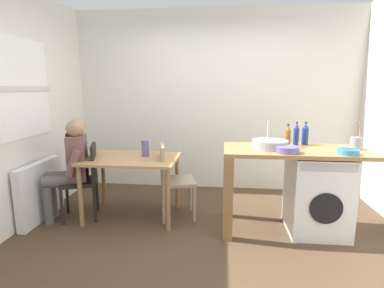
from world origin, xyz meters
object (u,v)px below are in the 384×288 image
object	(u,v)px
vase	(145,148)
utensil_crock	(356,143)
seated_person	(70,164)
bottle_clear_small	(305,134)
bottle_tall_green	(288,137)
mixing_bowl	(288,149)
chair_opposite	(172,177)
colander	(348,151)
dining_table	(132,166)
chair_person_seat	(85,177)
bottle_squat_brown	(296,135)
washing_machine	(317,194)

from	to	relation	value
vase	utensil_crock	bearing A→B (deg)	-5.24
seated_person	vase	distance (m)	0.90
vase	bottle_clear_small	bearing A→B (deg)	0.10
bottle_tall_green	mixing_bowl	size ratio (longest dim) A/B	1.07
bottle_tall_green	chair_opposite	bearing A→B (deg)	176.38
bottle_clear_small	colander	bearing A→B (deg)	-59.69
dining_table	chair_person_seat	size ratio (longest dim) A/B	1.22
chair_person_seat	bottle_squat_brown	bearing A→B (deg)	-106.12
mixing_bowl	utensil_crock	world-z (taller)	utensil_crock
chair_person_seat	dining_table	bearing A→B (deg)	-101.37
utensil_crock	colander	bearing A→B (deg)	-123.70
washing_machine	utensil_crock	distance (m)	0.67
vase	colander	bearing A→B (deg)	-12.69
dining_table	seated_person	world-z (taller)	seated_person
dining_table	mixing_bowl	distance (m)	1.79
washing_machine	colander	bearing A→B (deg)	-49.26
dining_table	colander	bearing A→B (deg)	-9.48
seated_person	colander	world-z (taller)	seated_person
bottle_tall_green	chair_person_seat	bearing A→B (deg)	-179.38
dining_table	utensil_crock	bearing A→B (deg)	-2.63
washing_machine	colander	size ratio (longest dim) A/B	4.30
bottle_tall_green	bottle_squat_brown	world-z (taller)	bottle_squat_brown
bottle_tall_green	colander	world-z (taller)	bottle_tall_green
vase	mixing_bowl	bearing A→B (deg)	-16.37
bottle_clear_small	seated_person	bearing A→B (deg)	-175.12
washing_machine	dining_table	bearing A→B (deg)	175.50
bottle_clear_small	utensil_crock	xyz separation A→B (m)	(0.46, -0.22, -0.05)
bottle_clear_small	colander	world-z (taller)	bottle_clear_small
chair_opposite	washing_machine	xyz separation A→B (m)	(1.63, -0.20, -0.08)
bottle_tall_green	vase	bearing A→B (deg)	174.75
utensil_crock	mixing_bowl	bearing A→B (deg)	-161.55
washing_machine	bottle_clear_small	world-z (taller)	bottle_clear_small
dining_table	chair_person_seat	xyz separation A→B (m)	(-0.55, -0.08, -0.14)
bottle_clear_small	utensil_crock	size ratio (longest dim) A/B	0.88
dining_table	bottle_tall_green	world-z (taller)	bottle_tall_green
dining_table	mixing_bowl	world-z (taller)	mixing_bowl
bottle_clear_small	mixing_bowl	distance (m)	0.55
mixing_bowl	chair_person_seat	bearing A→B (deg)	172.79
chair_person_seat	seated_person	size ratio (longest dim) A/B	0.75
bottle_clear_small	vase	distance (m)	1.87
dining_table	bottle_squat_brown	bearing A→B (deg)	1.69
chair_person_seat	washing_machine	xyz separation A→B (m)	(2.66, -0.09, -0.08)
bottle_clear_small	colander	distance (m)	0.57
vase	chair_person_seat	bearing A→B (deg)	-165.92
chair_opposite	colander	size ratio (longest dim) A/B	4.50
bottle_squat_brown	chair_person_seat	bearing A→B (deg)	-176.92
seated_person	bottle_squat_brown	distance (m)	2.64
washing_machine	bottle_squat_brown	bearing A→B (deg)	133.04
dining_table	utensil_crock	size ratio (longest dim) A/B	3.67
mixing_bowl	colander	world-z (taller)	mixing_bowl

